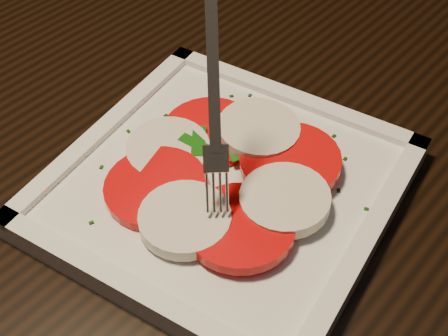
% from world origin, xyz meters
% --- Properties ---
extents(table, '(1.25, 0.87, 0.75)m').
position_xyz_m(table, '(0.04, 0.25, 0.65)').
color(table, black).
rests_on(table, ground).
extents(plate, '(0.27, 0.27, 0.01)m').
position_xyz_m(plate, '(-0.01, 0.26, 0.76)').
color(plate, white).
rests_on(plate, table).
extents(caprese_salad, '(0.20, 0.19, 0.02)m').
position_xyz_m(caprese_salad, '(-0.01, 0.26, 0.77)').
color(caprese_salad, red).
rests_on(caprese_salad, plate).
extents(fork, '(0.07, 0.08, 0.14)m').
position_xyz_m(fork, '(-0.02, 0.25, 0.85)').
color(fork, white).
rests_on(fork, caprese_salad).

